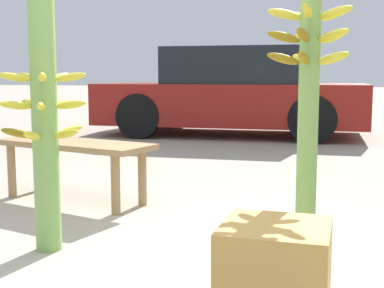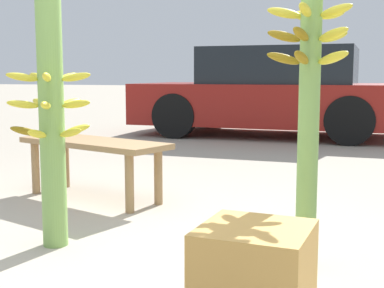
# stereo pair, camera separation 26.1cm
# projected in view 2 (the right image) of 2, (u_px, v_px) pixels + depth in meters

# --- Properties ---
(ground_plane) EXTENTS (80.00, 80.00, 0.00)m
(ground_plane) POSITION_uv_depth(u_px,v_px,m) (133.00, 277.00, 2.42)
(ground_plane) COLOR #A89E8C
(banana_stalk_left) EXTENTS (0.44, 0.45, 1.36)m
(banana_stalk_left) POSITION_uv_depth(u_px,v_px,m) (52.00, 118.00, 2.79)
(banana_stalk_left) COLOR #7AA851
(banana_stalk_left) RESTS_ON ground_plane
(banana_stalk_center) EXTENTS (0.40, 0.40, 1.71)m
(banana_stalk_center) POSITION_uv_depth(u_px,v_px,m) (310.00, 77.00, 2.46)
(banana_stalk_center) COLOR #7AA851
(banana_stalk_center) RESTS_ON ground_plane
(market_bench) EXTENTS (1.27, 0.69, 0.44)m
(market_bench) POSITION_uv_depth(u_px,v_px,m) (94.00, 149.00, 3.91)
(market_bench) COLOR #99754C
(market_bench) RESTS_ON ground_plane
(parked_car) EXTENTS (4.01, 2.04, 1.31)m
(parked_car) POSITION_uv_depth(u_px,v_px,m) (273.00, 93.00, 8.05)
(parked_car) COLOR maroon
(parked_car) RESTS_ON ground_plane
(produce_crate) EXTENTS (0.38, 0.38, 0.38)m
(produce_crate) POSITION_uv_depth(u_px,v_px,m) (255.00, 279.00, 1.90)
(produce_crate) COLOR #C69347
(produce_crate) RESTS_ON ground_plane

